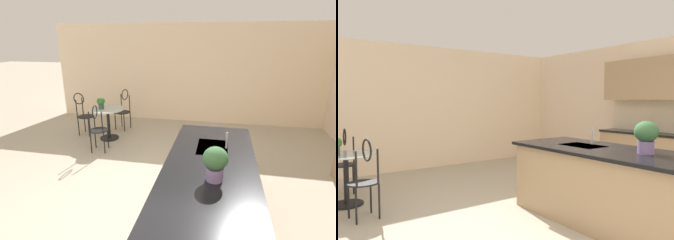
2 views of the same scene
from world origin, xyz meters
TOP-DOWN VIEW (x-y plane):
  - ground_plane at (0.00, 0.00)m, footprint 40.00×40.00m
  - wall_left_window at (-4.26, 0.00)m, footprint 0.12×7.80m
  - kitchen_island at (0.30, 0.85)m, footprint 2.80×1.06m
  - back_counter_run at (-0.40, 3.21)m, footprint 2.44×0.64m
  - upper_cabinet_run at (-0.40, 3.18)m, footprint 2.40×0.36m
  - bistro_table at (-2.43, -1.65)m, footprint 0.80×0.80m
  - chair_near_window at (-3.19, -1.56)m, footprint 0.52×0.46m
  - chair_toward_desk at (-1.67, -1.54)m, footprint 0.51×0.43m
  - sink_faucet at (-0.25, 1.03)m, footprint 0.02×0.02m
  - potted_plant_counter_near at (0.60, 0.91)m, footprint 0.26×0.26m

SIDE VIEW (x-z plane):
  - ground_plane at x=0.00m, z-range 0.00..0.00m
  - bistro_table at x=-2.43m, z-range 0.08..0.82m
  - kitchen_island at x=0.30m, z-range 0.00..0.92m
  - back_counter_run at x=-0.40m, z-range -0.27..1.25m
  - chair_near_window at x=-3.19m, z-range 0.05..1.09m
  - chair_toward_desk at x=-1.67m, z-range 0.05..1.09m
  - sink_faucet at x=-0.25m, z-range 0.92..1.14m
  - potted_plant_counter_near at x=0.60m, z-range 0.95..1.31m
  - wall_left_window at x=-4.26m, z-range 0.00..2.70m
  - upper_cabinet_run at x=-0.40m, z-range 1.52..2.28m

